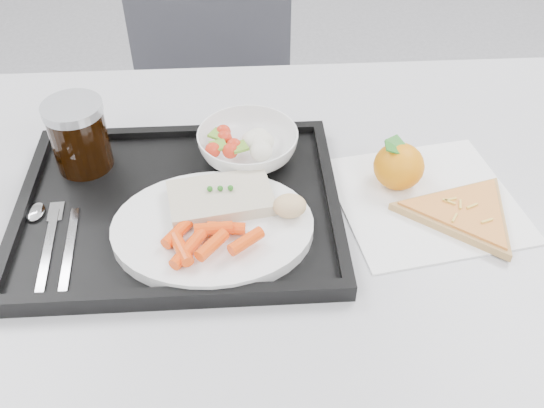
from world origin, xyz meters
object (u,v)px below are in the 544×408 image
chair (211,77)px  tangerine (399,166)px  tray (179,207)px  pizza_slice (465,213)px  cola_glass (79,135)px  dinner_plate (213,228)px  salad_bowl (248,145)px  table (283,239)px

chair → tangerine: 0.79m
chair → tray: chair is taller
tangerine → pizza_slice: 0.11m
tray → cola_glass: 0.19m
tray → dinner_plate: bearing=-50.6°
salad_bowl → table: bearing=-64.2°
tray → tangerine: tangerine is taller
chair → dinner_plate: size_ratio=3.44×
salad_bowl → dinner_plate: bearing=-108.1°
dinner_plate → cola_glass: 0.26m
dinner_plate → cola_glass: bearing=140.9°
table → chair: bearing=100.1°
table → tray: (-0.15, -0.00, 0.08)m
tray → salad_bowl: salad_bowl is taller
chair → pizza_slice: 0.88m
chair → cola_glass: size_ratio=8.61×
chair → tangerine: (0.30, -0.68, 0.25)m
dinner_plate → pizza_slice: size_ratio=1.08×
table → tray: size_ratio=2.67×
salad_bowl → tangerine: 0.23m
cola_glass → tangerine: bearing=-7.0°
chair → cola_glass: 0.71m
chair → salad_bowl: bearing=-82.6°
dinner_plate → tangerine: tangerine is taller
table → cola_glass: 0.34m
dinner_plate → pizza_slice: 0.35m
table → chair: chair is taller
chair → dinner_plate: 0.82m
tray → pizza_slice: tray is taller
tray → dinner_plate: size_ratio=1.67×
tangerine → dinner_plate: bearing=-159.6°
dinner_plate → cola_glass: cola_glass is taller
table → salad_bowl: salad_bowl is taller
tray → tangerine: size_ratio=5.52×
cola_glass → pizza_slice: size_ratio=0.43×
pizza_slice → dinner_plate: bearing=-176.3°
cola_glass → pizza_slice: cola_glass is taller
chair → salad_bowl: chair is taller
tray → cola_glass: (-0.15, 0.10, 0.06)m
tray → pizza_slice: size_ratio=1.80×
chair → cola_glass: bearing=-104.9°
table → pizza_slice: bearing=-8.7°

